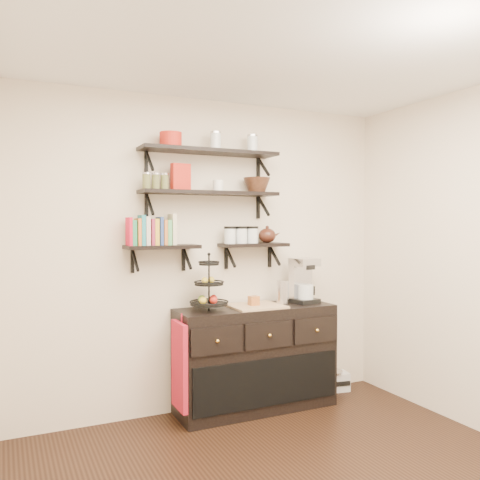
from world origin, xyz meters
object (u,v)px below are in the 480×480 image
sideboard (256,358)px  coffee_maker (303,281)px  fruit_stand (209,291)px  radio (331,381)px

sideboard → coffee_maker: coffee_maker is taller
sideboard → fruit_stand: bearing=179.6°
radio → sideboard: bearing=-163.2°
radio → coffee_maker: bearing=-157.8°
sideboard → radio: (0.88, 0.11, -0.35)m
sideboard → fruit_stand: size_ratio=3.03×
fruit_stand → radio: fruit_stand is taller
coffee_maker → fruit_stand: bearing=171.5°
sideboard → coffee_maker: size_ratio=3.43×
fruit_stand → coffee_maker: 0.93m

